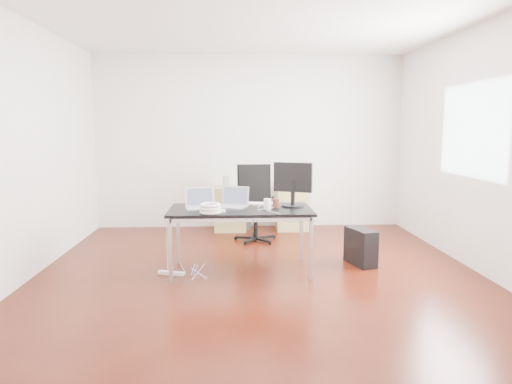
{
  "coord_description": "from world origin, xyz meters",
  "views": [
    {
      "loc": [
        -0.29,
        -5.0,
        1.63
      ],
      "look_at": [
        0.0,
        0.55,
        0.85
      ],
      "focal_mm": 32.0,
      "sensor_mm": 36.0,
      "label": 1
    }
  ],
  "objects_px": {
    "filing_cabinet_right": "(292,208)",
    "pc_tower": "(361,247)",
    "office_chair": "(255,199)",
    "filing_cabinet_left": "(230,208)",
    "desk": "(241,213)"
  },
  "relations": [
    {
      "from": "desk",
      "to": "filing_cabinet_left",
      "type": "distance_m",
      "value": 2.18
    },
    {
      "from": "desk",
      "to": "pc_tower",
      "type": "relative_size",
      "value": 3.56
    },
    {
      "from": "desk",
      "to": "pc_tower",
      "type": "height_order",
      "value": "desk"
    },
    {
      "from": "filing_cabinet_right",
      "to": "office_chair",
      "type": "bearing_deg",
      "value": -133.18
    },
    {
      "from": "office_chair",
      "to": "filing_cabinet_left",
      "type": "relative_size",
      "value": 1.54
    },
    {
      "from": "office_chair",
      "to": "desk",
      "type": "bearing_deg",
      "value": -102.14
    },
    {
      "from": "office_chair",
      "to": "pc_tower",
      "type": "distance_m",
      "value": 1.82
    },
    {
      "from": "office_chair",
      "to": "pc_tower",
      "type": "relative_size",
      "value": 2.4
    },
    {
      "from": "desk",
      "to": "office_chair",
      "type": "distance_m",
      "value": 1.51
    },
    {
      "from": "pc_tower",
      "to": "office_chair",
      "type": "bearing_deg",
      "value": 115.25
    },
    {
      "from": "filing_cabinet_right",
      "to": "pc_tower",
      "type": "distance_m",
      "value": 2.07
    },
    {
      "from": "filing_cabinet_right",
      "to": "pc_tower",
      "type": "height_order",
      "value": "filing_cabinet_right"
    },
    {
      "from": "desk",
      "to": "pc_tower",
      "type": "xyz_separation_m",
      "value": [
        1.44,
        0.17,
        -0.46
      ]
    },
    {
      "from": "filing_cabinet_left",
      "to": "filing_cabinet_right",
      "type": "relative_size",
      "value": 1.0
    },
    {
      "from": "office_chair",
      "to": "filing_cabinet_right",
      "type": "distance_m",
      "value": 0.95
    }
  ]
}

